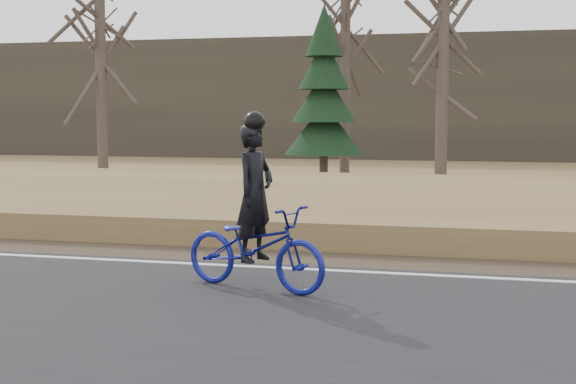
# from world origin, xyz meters

# --- Properties ---
(ballast) EXTENTS (120.00, 3.00, 0.45)m
(ballast) POSITION_xyz_m (0.00, 8.00, 0.23)
(ballast) COLOR slate
(ballast) RESTS_ON ground
(railroad) EXTENTS (120.00, 2.40, 0.29)m
(railroad) POSITION_xyz_m (0.00, 8.00, 0.53)
(railroad) COLOR black
(railroad) RESTS_ON ballast
(treeline_backdrop) EXTENTS (120.00, 4.00, 6.00)m
(treeline_backdrop) POSITION_xyz_m (0.00, 30.00, 3.00)
(treeline_backdrop) COLOR #383328
(treeline_backdrop) RESTS_ON ground
(cyclist) EXTENTS (2.10, 1.27, 2.17)m
(cyclist) POSITION_xyz_m (-4.49, -1.16, 0.74)
(cyclist) COLOR navy
(cyclist) RESTS_ON road
(bare_tree_far_left) EXTENTS (0.36, 0.36, 8.10)m
(bare_tree_far_left) POSITION_xyz_m (-14.37, 14.22, 4.05)
(bare_tree_far_left) COLOR brown
(bare_tree_far_left) RESTS_ON ground
(bare_tree_left) EXTENTS (0.36, 0.36, 7.87)m
(bare_tree_left) POSITION_xyz_m (-6.81, 18.17, 3.94)
(bare_tree_left) COLOR brown
(bare_tree_left) RESTS_ON ground
(bare_tree_near_left) EXTENTS (0.36, 0.36, 6.04)m
(bare_tree_near_left) POSITION_xyz_m (-3.08, 12.94, 3.02)
(bare_tree_near_left) COLOR brown
(bare_tree_near_left) RESTS_ON ground
(conifer) EXTENTS (2.60, 2.60, 5.78)m
(conifer) POSITION_xyz_m (-7.06, 15.60, 2.74)
(conifer) COLOR brown
(conifer) RESTS_ON ground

